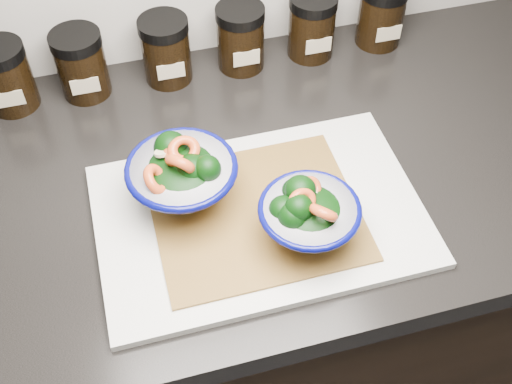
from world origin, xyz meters
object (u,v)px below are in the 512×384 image
object	(u,v)px
bowl_right	(307,216)
spice_jar_f	(381,14)
spice_jar_a	(6,77)
cutting_board	(260,215)
spice_jar_e	(312,26)
spice_jar_c	(166,50)
bowl_left	(182,176)
spice_jar_b	(81,64)
spice_jar_d	(241,37)

from	to	relation	value
bowl_right	spice_jar_f	distance (m)	0.47
spice_jar_f	spice_jar_a	bearing A→B (deg)	180.00
cutting_board	spice_jar_e	world-z (taller)	spice_jar_e
bowl_right	spice_jar_c	size ratio (longest dim) A/B	1.19
bowl_right	bowl_left	bearing A→B (deg)	143.45
bowl_left	spice_jar_e	world-z (taller)	bowl_left
spice_jar_e	bowl_right	bearing A→B (deg)	-109.48
cutting_board	bowl_left	world-z (taller)	bowl_left
spice_jar_b	spice_jar_f	world-z (taller)	same
spice_jar_b	spice_jar_e	xyz separation A→B (m)	(0.39, 0.00, 0.00)
spice_jar_c	spice_jar_d	xyz separation A→B (m)	(0.13, 0.00, 0.00)
cutting_board	bowl_right	xyz separation A→B (m)	(0.05, -0.06, 0.05)
spice_jar_a	spice_jar_e	distance (m)	0.51
cutting_board	spice_jar_c	bearing A→B (deg)	101.21
spice_jar_a	spice_jar_f	world-z (taller)	same
bowl_left	spice_jar_c	xyz separation A→B (m)	(0.03, 0.29, -0.01)
spice_jar_d	spice_jar_f	xyz separation A→B (m)	(0.25, 0.00, 0.00)
spice_jar_d	spice_jar_a	bearing A→B (deg)	180.00
spice_jar_f	bowl_left	bearing A→B (deg)	-144.95
cutting_board	bowl_right	size ratio (longest dim) A/B	3.35
bowl_left	spice_jar_c	distance (m)	0.29
cutting_board	spice_jar_f	world-z (taller)	spice_jar_f
bowl_left	cutting_board	bearing A→B (deg)	-27.16
cutting_board	spice_jar_e	distance (m)	0.39
bowl_right	spice_jar_f	bearing A→B (deg)	55.78
bowl_right	spice_jar_a	bearing A→B (deg)	133.25
spice_jar_e	spice_jar_d	bearing A→B (deg)	180.00
spice_jar_b	spice_jar_f	distance (m)	0.52
cutting_board	spice_jar_e	size ratio (longest dim) A/B	3.98
spice_jar_e	spice_jar_f	size ratio (longest dim) A/B	1.00
cutting_board	bowl_left	size ratio (longest dim) A/B	2.95
spice_jar_a	spice_jar_b	size ratio (longest dim) A/B	1.00
bowl_left	spice_jar_d	xyz separation A→B (m)	(0.16, 0.29, -0.01)
spice_jar_a	spice_jar_c	bearing A→B (deg)	0.00
spice_jar_a	spice_jar_b	bearing A→B (deg)	0.00
bowl_left	bowl_right	size ratio (longest dim) A/B	1.14
bowl_left	spice_jar_d	bearing A→B (deg)	61.60
spice_jar_a	spice_jar_f	xyz separation A→B (m)	(0.64, 0.00, 0.00)
spice_jar_c	bowl_right	bearing A→B (deg)	-73.81
spice_jar_f	spice_jar_e	bearing A→B (deg)	180.00
spice_jar_c	spice_jar_e	distance (m)	0.25
spice_jar_c	spice_jar_e	size ratio (longest dim) A/B	1.00
cutting_board	spice_jar_c	world-z (taller)	spice_jar_c
spice_jar_b	spice_jar_d	bearing A→B (deg)	0.00
spice_jar_b	spice_jar_d	world-z (taller)	same
cutting_board	spice_jar_f	xyz separation A→B (m)	(0.31, 0.34, 0.05)
spice_jar_c	spice_jar_d	distance (m)	0.13
bowl_right	spice_jar_c	world-z (taller)	bowl_right
spice_jar_c	spice_jar_e	bearing A→B (deg)	0.00
spice_jar_a	spice_jar_c	distance (m)	0.26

